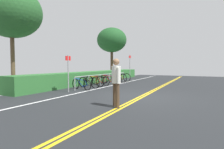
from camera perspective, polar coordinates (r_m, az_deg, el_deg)
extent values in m
cube|color=#232628|center=(8.50, 9.39, -7.17)|extent=(36.43, 12.11, 0.05)
cube|color=gold|center=(8.47, 9.91, -7.02)|extent=(32.78, 0.10, 0.00)
cube|color=gold|center=(8.52, 8.88, -6.95)|extent=(32.78, 0.10, 0.00)
cube|color=white|center=(10.00, -9.15, -5.47)|extent=(32.78, 0.12, 0.00)
cylinder|color=#9EA0A5|center=(10.62, -11.77, -2.90)|extent=(0.05, 0.05, 0.78)
cylinder|color=#9EA0A5|center=(11.75, -7.41, -2.29)|extent=(0.05, 0.05, 0.78)
cylinder|color=#9EA0A5|center=(12.95, -3.84, -1.79)|extent=(0.05, 0.05, 0.78)
cylinder|color=#9EA0A5|center=(14.19, -0.88, -1.36)|extent=(0.05, 0.05, 0.78)
cylinder|color=#9EA0A5|center=(15.46, 1.60, -1.00)|extent=(0.05, 0.05, 0.78)
cylinder|color=#9EA0A5|center=(16.75, 3.70, -0.69)|extent=(0.05, 0.05, 0.78)
cylinder|color=#9EA0A5|center=(13.54, -2.29, 0.07)|extent=(7.13, 0.04, 0.04)
torus|color=black|center=(11.42, -11.46, -2.90)|extent=(0.21, 0.66, 0.67)
torus|color=black|center=(10.60, -7.88, -3.33)|extent=(0.21, 0.66, 0.67)
cylinder|color=#1947B7|center=(11.10, -10.19, -2.66)|extent=(0.18, 0.60, 0.46)
cylinder|color=#1947B7|center=(11.03, -9.97, -1.66)|extent=(0.20, 0.72, 0.07)
cylinder|color=#1947B7|center=(10.82, -8.96, -2.88)|extent=(0.07, 0.18, 0.41)
cylinder|color=#1947B7|center=(10.75, -8.54, -3.61)|extent=(0.12, 0.38, 0.17)
cylinder|color=#1947B7|center=(10.67, -8.31, -2.58)|extent=(0.10, 0.26, 0.28)
cylinder|color=#1947B7|center=(11.36, -11.30, -2.20)|extent=(0.07, 0.15, 0.30)
cube|color=black|center=(10.75, -8.73, -1.69)|extent=(0.12, 0.21, 0.05)
cylinder|color=#1947B7|center=(11.30, -11.15, -1.23)|extent=(0.45, 0.13, 0.03)
torus|color=black|center=(12.08, -9.22, -2.42)|extent=(0.14, 0.72, 0.72)
torus|color=black|center=(11.40, -5.34, -2.72)|extent=(0.14, 0.72, 0.72)
cylinder|color=black|center=(11.81, -7.82, -2.13)|extent=(0.10, 0.60, 0.50)
cylinder|color=black|center=(11.75, -7.57, -1.09)|extent=(0.12, 0.72, 0.07)
cylinder|color=black|center=(11.58, -6.49, -2.31)|extent=(0.06, 0.17, 0.44)
cylinder|color=black|center=(11.52, -6.05, -3.04)|extent=(0.08, 0.38, 0.18)
cylinder|color=black|center=(11.46, -5.79, -1.98)|extent=(0.07, 0.26, 0.31)
cylinder|color=black|center=(12.03, -9.04, -1.68)|extent=(0.05, 0.14, 0.33)
cube|color=black|center=(11.52, -6.24, -1.10)|extent=(0.10, 0.21, 0.05)
cylinder|color=black|center=(11.98, -8.86, -0.70)|extent=(0.46, 0.08, 0.03)
torus|color=black|center=(12.92, -7.26, -2.00)|extent=(0.22, 0.74, 0.75)
torus|color=black|center=(12.16, -3.83, -2.29)|extent=(0.22, 0.74, 0.75)
cylinder|color=orange|center=(12.62, -6.02, -1.71)|extent=(0.17, 0.60, 0.51)
cylinder|color=orange|center=(12.55, -5.81, -0.71)|extent=(0.20, 0.72, 0.07)
cylinder|color=orange|center=(12.37, -4.85, -1.89)|extent=(0.07, 0.18, 0.46)
cylinder|color=orange|center=(12.30, -4.46, -2.60)|extent=(0.12, 0.39, 0.19)
cylinder|color=orange|center=(12.23, -4.23, -1.57)|extent=(0.09, 0.26, 0.32)
cylinder|color=orange|center=(12.86, -7.10, -1.28)|extent=(0.07, 0.15, 0.34)
cube|color=black|center=(12.30, -4.62, -0.72)|extent=(0.12, 0.21, 0.05)
cylinder|color=orange|center=(12.81, -6.95, -0.34)|extent=(0.45, 0.13, 0.03)
torus|color=black|center=(13.49, -5.26, -1.94)|extent=(0.15, 0.67, 0.67)
torus|color=black|center=(12.87, -1.93, -2.17)|extent=(0.15, 0.67, 0.67)
cylinder|color=red|center=(13.24, -4.05, -1.70)|extent=(0.12, 0.56, 0.46)
cylinder|color=red|center=(13.19, -3.84, -0.85)|extent=(0.13, 0.67, 0.07)
cylinder|color=red|center=(13.04, -2.91, -1.84)|extent=(0.06, 0.17, 0.41)
cylinder|color=red|center=(12.98, -2.54, -2.43)|extent=(0.09, 0.36, 0.17)
cylinder|color=red|center=(12.92, -2.32, -1.57)|extent=(0.07, 0.25, 0.28)
cylinder|color=red|center=(13.45, -5.11, -1.33)|extent=(0.06, 0.14, 0.30)
cube|color=black|center=(12.98, -2.70, -0.84)|extent=(0.11, 0.21, 0.05)
cylinder|color=red|center=(13.40, -4.95, -0.51)|extent=(0.46, 0.10, 0.03)
torus|color=black|center=(14.12, -2.87, -1.65)|extent=(0.16, 0.70, 0.70)
torus|color=black|center=(13.79, 0.96, -1.75)|extent=(0.16, 0.70, 0.70)
cylinder|color=red|center=(13.98, -1.46, -1.36)|extent=(0.12, 0.57, 0.48)
cylinder|color=red|center=(13.94, -1.21, -0.50)|extent=(0.14, 0.67, 0.07)
cylinder|color=red|center=(13.87, -0.15, -1.46)|extent=(0.06, 0.17, 0.43)
cylinder|color=red|center=(13.85, 0.28, -2.04)|extent=(0.09, 0.36, 0.18)
cylinder|color=red|center=(13.81, 0.53, -1.17)|extent=(0.07, 0.25, 0.30)
cylinder|color=red|center=(14.09, -2.68, -1.03)|extent=(0.06, 0.14, 0.32)
cube|color=black|center=(13.83, 0.10, -0.47)|extent=(0.11, 0.21, 0.05)
cylinder|color=red|center=(14.06, -2.50, -0.21)|extent=(0.46, 0.10, 0.03)
torus|color=black|center=(14.86, -2.31, -1.41)|extent=(0.21, 0.70, 0.70)
torus|color=black|center=(14.59, 1.73, -1.49)|extent=(0.21, 0.70, 0.70)
cylinder|color=purple|center=(14.74, -0.81, -1.13)|extent=(0.17, 0.61, 0.48)
cylinder|color=purple|center=(14.71, -0.55, -0.32)|extent=(0.19, 0.72, 0.07)
cylinder|color=purple|center=(14.65, 0.56, -1.22)|extent=(0.07, 0.18, 0.43)
cylinder|color=purple|center=(14.64, 1.01, -1.76)|extent=(0.12, 0.39, 0.18)
cylinder|color=purple|center=(14.60, 1.28, -0.95)|extent=(0.09, 0.27, 0.30)
cylinder|color=purple|center=(14.84, -2.11, -0.82)|extent=(0.07, 0.15, 0.32)
cube|color=black|center=(14.62, 0.83, -0.29)|extent=(0.12, 0.21, 0.05)
cylinder|color=purple|center=(14.81, -1.92, -0.04)|extent=(0.46, 0.13, 0.03)
torus|color=black|center=(15.81, 0.75, -1.05)|extent=(0.24, 0.75, 0.76)
torus|color=black|center=(15.19, 3.59, -1.22)|extent=(0.24, 0.75, 0.76)
cylinder|color=yellow|center=(15.56, 1.79, -0.79)|extent=(0.17, 0.56, 0.52)
cylinder|color=yellow|center=(15.51, 1.97, 0.04)|extent=(0.20, 0.66, 0.07)
cylinder|color=yellow|center=(15.35, 2.76, -0.91)|extent=(0.07, 0.17, 0.46)
cylinder|color=yellow|center=(15.30, 3.08, -1.48)|extent=(0.12, 0.36, 0.19)
cylinder|color=yellow|center=(15.24, 3.27, -0.64)|extent=(0.09, 0.25, 0.32)
cylinder|color=yellow|center=(15.76, 0.88, -0.45)|extent=(0.07, 0.14, 0.34)
cube|color=black|center=(15.30, 2.95, 0.04)|extent=(0.13, 0.21, 0.05)
cylinder|color=yellow|center=(15.72, 1.02, 0.33)|extent=(0.45, 0.14, 0.03)
torus|color=black|center=(16.60, 1.43, -0.84)|extent=(0.14, 0.77, 0.76)
torus|color=black|center=(16.06, 4.74, -0.98)|extent=(0.14, 0.77, 0.76)
cylinder|color=purple|center=(16.39, 2.65, -0.58)|extent=(0.10, 0.62, 0.52)
cylinder|color=purple|center=(16.34, 2.86, 0.22)|extent=(0.12, 0.74, 0.07)
cylinder|color=purple|center=(16.20, 3.77, -0.69)|extent=(0.05, 0.18, 0.47)
cylinder|color=purple|center=(16.15, 4.14, -1.23)|extent=(0.08, 0.40, 0.19)
cylinder|color=purple|center=(16.10, 4.36, -0.43)|extent=(0.06, 0.27, 0.32)
cylinder|color=purple|center=(16.56, 1.60, -0.26)|extent=(0.05, 0.15, 0.35)
cube|color=black|center=(16.15, 4.00, 0.23)|extent=(0.10, 0.21, 0.05)
cylinder|color=purple|center=(16.52, 1.76, 0.49)|extent=(0.46, 0.08, 0.03)
cylinder|color=#4C3826|center=(6.18, 1.76, -6.77)|extent=(0.14, 0.14, 0.84)
cylinder|color=#4C3826|center=(6.44, 0.89, -6.37)|extent=(0.14, 0.14, 0.84)
cylinder|color=silver|center=(6.23, 1.32, -0.02)|extent=(0.32, 0.32, 0.60)
sphere|color=#8C6647|center=(6.22, 1.33, 4.06)|extent=(0.23, 0.23, 0.23)
cylinder|color=silver|center=(6.04, 1.96, -0.33)|extent=(0.09, 0.09, 0.55)
cylinder|color=silver|center=(6.42, 0.72, -0.14)|extent=(0.09, 0.09, 0.55)
cylinder|color=gray|center=(10.01, -13.76, 0.29)|extent=(0.06, 0.06, 2.02)
cube|color=red|center=(10.01, -13.82, 5.04)|extent=(0.36, 0.06, 0.24)
cylinder|color=gray|center=(17.38, 5.71, 2.19)|extent=(0.06, 0.06, 2.45)
cube|color=red|center=(17.40, 5.73, 5.63)|extent=(0.36, 0.09, 0.24)
cube|color=#2D6B30|center=(15.72, -5.07, -0.65)|extent=(16.13, 1.30, 0.94)
cylinder|color=brown|center=(11.08, -29.02, 2.97)|extent=(0.21, 0.21, 3.07)
ellipsoid|color=#235626|center=(11.43, -29.39, 16.92)|extent=(3.15, 3.15, 2.71)
cylinder|color=#473323|center=(21.29, -0.07, 3.28)|extent=(0.32, 0.32, 3.13)
ellipsoid|color=#1C4C21|center=(21.50, -0.08, 10.91)|extent=(3.48, 3.48, 2.87)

